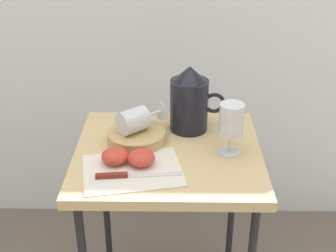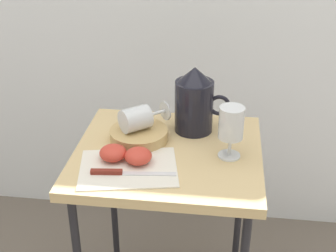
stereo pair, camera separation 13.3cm
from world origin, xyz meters
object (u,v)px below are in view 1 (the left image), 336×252
at_px(wine_glass_tipped_near, 135,120).
at_px(knife, 126,175).
at_px(table, 168,170).
at_px(wine_glass_upright, 231,122).
at_px(pitcher, 189,104).
at_px(basket_tray, 137,136).
at_px(apple_half_right, 141,158).
at_px(apple_half_left, 115,156).

xyz_separation_m(wine_glass_tipped_near, knife, (-0.01, -0.20, -0.06)).
height_order(table, wine_glass_upright, wine_glass_upright).
xyz_separation_m(table, knife, (-0.11, -0.14, 0.08)).
bearing_deg(pitcher, basket_tray, -151.72).
distance_m(basket_tray, apple_half_right, 0.13).
height_order(apple_half_left, apple_half_right, same).
height_order(pitcher, knife, pitcher).
bearing_deg(apple_half_left, apple_half_right, -5.90).
bearing_deg(basket_tray, wine_glass_tipped_near, 145.78).
height_order(table, basket_tray, basket_tray).
relative_size(wine_glass_tipped_near, knife, 0.68).
bearing_deg(wine_glass_tipped_near, pitcher, 26.75).
xyz_separation_m(basket_tray, wine_glass_upright, (0.27, -0.06, 0.08)).
xyz_separation_m(basket_tray, apple_half_right, (0.02, -0.13, 0.01)).
distance_m(table, apple_half_left, 0.19).
xyz_separation_m(table, basket_tray, (-0.10, 0.05, 0.09)).
height_order(wine_glass_tipped_near, knife, wine_glass_tipped_near).
relative_size(apple_half_left, knife, 0.33).
height_order(apple_half_right, knife, apple_half_right).
bearing_deg(pitcher, knife, -121.81).
distance_m(wine_glass_upright, apple_half_left, 0.34).
bearing_deg(wine_glass_upright, table, 176.50).
bearing_deg(basket_tray, wine_glass_upright, -12.50).
distance_m(pitcher, knife, 0.34).
relative_size(wine_glass_upright, apple_half_right, 2.03).
height_order(wine_glass_upright, apple_half_left, wine_glass_upright).
bearing_deg(basket_tray, knife, -94.25).
bearing_deg(apple_half_right, wine_glass_tipped_near, 101.38).
bearing_deg(knife, apple_half_right, 59.26).
relative_size(table, pitcher, 3.22).
bearing_deg(wine_glass_tipped_near, basket_tray, -34.22).
bearing_deg(wine_glass_upright, pitcher, 127.70).
xyz_separation_m(wine_glass_upright, apple_half_right, (-0.25, -0.07, -0.07)).
xyz_separation_m(basket_tray, pitcher, (0.16, 0.09, 0.07)).
xyz_separation_m(pitcher, wine_glass_tipped_near, (-0.16, -0.08, -0.01)).
xyz_separation_m(pitcher, wine_glass_upright, (0.11, -0.15, 0.01)).
bearing_deg(apple_half_left, knife, -62.88).
bearing_deg(basket_tray, apple_half_left, -111.95).
bearing_deg(table, pitcher, 64.57).
bearing_deg(apple_half_left, wine_glass_tipped_near, 70.33).
xyz_separation_m(table, pitcher, (0.06, 0.14, 0.15)).
relative_size(pitcher, apple_half_left, 2.76).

